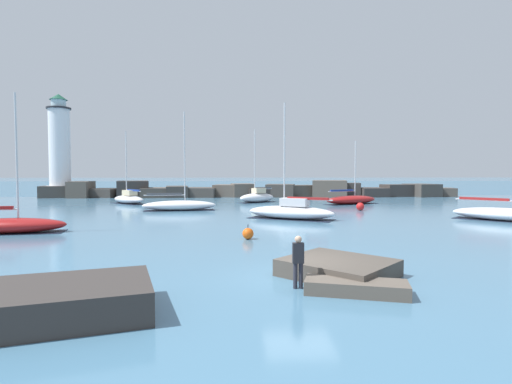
{
  "coord_description": "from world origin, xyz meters",
  "views": [
    {
      "loc": [
        -2.35,
        -14.1,
        3.75
      ],
      "look_at": [
        -0.04,
        26.89,
        1.78
      ],
      "focal_mm": 28.0,
      "sensor_mm": 36.0,
      "label": 1
    }
  ],
  "objects_px": {
    "sailboat_moored_2": "(10,225)",
    "sailboat_moored_3": "(257,197)",
    "sailboat_moored_6": "(129,199)",
    "lighthouse": "(60,152)",
    "mooring_buoy_orange_near": "(360,207)",
    "person_on_rocks": "(298,259)",
    "mooring_buoy_far_side": "(248,234)",
    "sailboat_moored_0": "(179,205)",
    "sailboat_moored_4": "(351,200)",
    "sailboat_moored_5": "(505,214)",
    "sailboat_moored_1": "(291,211)"
  },
  "relations": [
    {
      "from": "lighthouse",
      "to": "sailboat_moored_6",
      "type": "distance_m",
      "value": 20.37
    },
    {
      "from": "mooring_buoy_orange_near",
      "to": "person_on_rocks",
      "type": "xyz_separation_m",
      "value": [
        -10.54,
        -26.33,
        0.57
      ]
    },
    {
      "from": "mooring_buoy_far_side",
      "to": "person_on_rocks",
      "type": "xyz_separation_m",
      "value": [
        1.28,
        -9.71,
        0.64
      ]
    },
    {
      "from": "sailboat_moored_4",
      "to": "sailboat_moored_1",
      "type": "bearing_deg",
      "value": -122.35
    },
    {
      "from": "sailboat_moored_1",
      "to": "sailboat_moored_4",
      "type": "height_order",
      "value": "sailboat_moored_1"
    },
    {
      "from": "sailboat_moored_3",
      "to": "sailboat_moored_4",
      "type": "distance_m",
      "value": 11.64
    },
    {
      "from": "sailboat_moored_6",
      "to": "person_on_rocks",
      "type": "height_order",
      "value": "sailboat_moored_6"
    },
    {
      "from": "lighthouse",
      "to": "mooring_buoy_far_side",
      "type": "xyz_separation_m",
      "value": [
        27.38,
        -40.4,
        -6.61
      ]
    },
    {
      "from": "lighthouse",
      "to": "sailboat_moored_5",
      "type": "xyz_separation_m",
      "value": [
        47.75,
        -32.93,
        -6.39
      ]
    },
    {
      "from": "mooring_buoy_orange_near",
      "to": "mooring_buoy_far_side",
      "type": "bearing_deg",
      "value": -125.41
    },
    {
      "from": "sailboat_moored_1",
      "to": "sailboat_moored_2",
      "type": "relative_size",
      "value": 1.08
    },
    {
      "from": "sailboat_moored_6",
      "to": "mooring_buoy_orange_near",
      "type": "bearing_deg",
      "value": -21.88
    },
    {
      "from": "sailboat_moored_1",
      "to": "sailboat_moored_4",
      "type": "xyz_separation_m",
      "value": [
        9.45,
        14.92,
        -0.1
      ]
    },
    {
      "from": "sailboat_moored_6",
      "to": "person_on_rocks",
      "type": "distance_m",
      "value": 39.44
    },
    {
      "from": "lighthouse",
      "to": "sailboat_moored_6",
      "type": "relative_size",
      "value": 1.78
    },
    {
      "from": "sailboat_moored_2",
      "to": "sailboat_moored_3",
      "type": "relative_size",
      "value": 0.94
    },
    {
      "from": "sailboat_moored_0",
      "to": "person_on_rocks",
      "type": "xyz_separation_m",
      "value": [
        7.51,
        -27.37,
        0.42
      ]
    },
    {
      "from": "sailboat_moored_2",
      "to": "sailboat_moored_6",
      "type": "relative_size",
      "value": 0.99
    },
    {
      "from": "sailboat_moored_3",
      "to": "sailboat_moored_5",
      "type": "bearing_deg",
      "value": -48.59
    },
    {
      "from": "person_on_rocks",
      "to": "sailboat_moored_5",
      "type": "bearing_deg",
      "value": 41.99
    },
    {
      "from": "sailboat_moored_5",
      "to": "mooring_buoy_orange_near",
      "type": "relative_size",
      "value": 10.48
    },
    {
      "from": "sailboat_moored_3",
      "to": "sailboat_moored_5",
      "type": "relative_size",
      "value": 0.89
    },
    {
      "from": "sailboat_moored_6",
      "to": "person_on_rocks",
      "type": "bearing_deg",
      "value": -67.88
    },
    {
      "from": "lighthouse",
      "to": "mooring_buoy_orange_near",
      "type": "height_order",
      "value": "lighthouse"
    },
    {
      "from": "sailboat_moored_2",
      "to": "sailboat_moored_6",
      "type": "bearing_deg",
      "value": 87.24
    },
    {
      "from": "sailboat_moored_0",
      "to": "sailboat_moored_6",
      "type": "relative_size",
      "value": 1.11
    },
    {
      "from": "sailboat_moored_1",
      "to": "person_on_rocks",
      "type": "relative_size",
      "value": 5.47
    },
    {
      "from": "lighthouse",
      "to": "mooring_buoy_orange_near",
      "type": "relative_size",
      "value": 15.9
    },
    {
      "from": "sailboat_moored_0",
      "to": "sailboat_moored_2",
      "type": "bearing_deg",
      "value": -120.15
    },
    {
      "from": "sailboat_moored_5",
      "to": "sailboat_moored_1",
      "type": "bearing_deg",
      "value": 172.3
    },
    {
      "from": "sailboat_moored_0",
      "to": "mooring_buoy_orange_near",
      "type": "bearing_deg",
      "value": -3.3
    },
    {
      "from": "lighthouse",
      "to": "sailboat_moored_0",
      "type": "bearing_deg",
      "value": -47.07
    },
    {
      "from": "sailboat_moored_0",
      "to": "person_on_rocks",
      "type": "height_order",
      "value": "sailboat_moored_0"
    },
    {
      "from": "sailboat_moored_3",
      "to": "mooring_buoy_orange_near",
      "type": "distance_m",
      "value": 14.97
    },
    {
      "from": "sailboat_moored_1",
      "to": "sailboat_moored_3",
      "type": "bearing_deg",
      "value": 95.16
    },
    {
      "from": "lighthouse",
      "to": "mooring_buoy_orange_near",
      "type": "xyz_separation_m",
      "value": [
        39.2,
        -23.78,
        -6.54
      ]
    },
    {
      "from": "lighthouse",
      "to": "sailboat_moored_6",
      "type": "height_order",
      "value": "lighthouse"
    },
    {
      "from": "sailboat_moored_0",
      "to": "sailboat_moored_5",
      "type": "height_order",
      "value": "sailboat_moored_5"
    },
    {
      "from": "sailboat_moored_0",
      "to": "sailboat_moored_5",
      "type": "distance_m",
      "value": 28.48
    },
    {
      "from": "sailboat_moored_5",
      "to": "sailboat_moored_4",
      "type": "bearing_deg",
      "value": 112.38
    },
    {
      "from": "sailboat_moored_5",
      "to": "person_on_rocks",
      "type": "height_order",
      "value": "sailboat_moored_5"
    },
    {
      "from": "sailboat_moored_1",
      "to": "sailboat_moored_6",
      "type": "bearing_deg",
      "value": 135.51
    },
    {
      "from": "sailboat_moored_2",
      "to": "sailboat_moored_5",
      "type": "relative_size",
      "value": 0.84
    },
    {
      "from": "sailboat_moored_6",
      "to": "mooring_buoy_far_side",
      "type": "distance_m",
      "value": 30.06
    },
    {
      "from": "sailboat_moored_3",
      "to": "sailboat_moored_0",
      "type": "bearing_deg",
      "value": -128.94
    },
    {
      "from": "sailboat_moored_2",
      "to": "sailboat_moored_3",
      "type": "bearing_deg",
      "value": 55.96
    },
    {
      "from": "sailboat_moored_0",
      "to": "sailboat_moored_5",
      "type": "relative_size",
      "value": 0.95
    },
    {
      "from": "sailboat_moored_0",
      "to": "sailboat_moored_4",
      "type": "xyz_separation_m",
      "value": [
        19.53,
        6.97,
        -0.01
      ]
    },
    {
      "from": "sailboat_moored_0",
      "to": "mooring_buoy_orange_near",
      "type": "height_order",
      "value": "sailboat_moored_0"
    },
    {
      "from": "sailboat_moored_5",
      "to": "sailboat_moored_6",
      "type": "bearing_deg",
      "value": 150.31
    }
  ]
}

